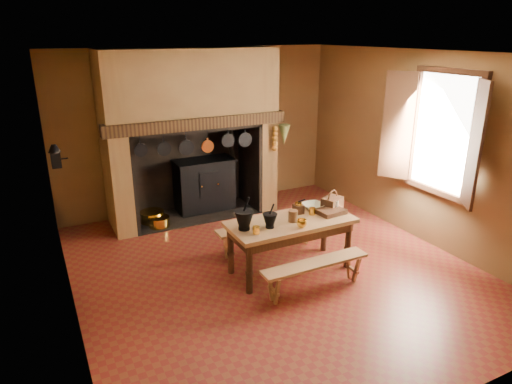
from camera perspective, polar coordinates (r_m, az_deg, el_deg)
floor at (r=6.27m, az=2.13°, el=-9.54°), size 5.50×5.50×0.00m
ceiling at (r=5.49m, az=2.51°, el=16.96°), size 5.50×5.50×0.00m
back_wall at (r=8.17m, az=-7.15°, el=7.73°), size 5.00×0.02×2.80m
wall_left at (r=5.07m, az=-23.29°, el=-1.05°), size 0.02×5.50×2.80m
wall_right at (r=7.24m, az=19.98°, el=5.20°), size 0.02×5.50×2.80m
wall_front at (r=3.74m, az=23.36°, el=-8.24°), size 5.00×0.02×2.80m
chimney_breast at (r=7.59m, az=-8.28°, el=9.95°), size 2.95×0.96×2.80m
iron_range at (r=8.11m, az=-6.43°, el=0.98°), size 1.12×0.55×1.60m
hearth_pans at (r=7.77m, az=-12.70°, el=-3.30°), size 0.51×0.62×0.20m
hanging_pans at (r=7.20m, az=-7.11°, el=5.83°), size 1.92×0.29×0.27m
onion_string at (r=7.73m, az=2.38°, el=6.67°), size 0.12×0.10×0.46m
herb_bunch at (r=7.80m, az=3.55°, el=7.15°), size 0.20×0.20×0.35m
window at (r=6.80m, az=21.79°, el=6.73°), size 0.39×1.75×1.76m
wall_coffee_mill at (r=6.53m, az=-23.81°, el=4.31°), size 0.23×0.16×0.31m
work_table at (r=5.99m, az=4.36°, el=-4.55°), size 1.66×0.74×0.72m
bench_front at (r=5.68m, az=7.41°, el=-9.56°), size 1.42×0.25×0.40m
bench_back at (r=6.60m, az=1.52°, el=-4.82°), size 1.55×0.27×0.44m
mortar_large at (r=5.61m, az=-1.50°, el=-3.40°), size 0.25×0.25×0.42m
mortar_small at (r=5.67m, az=1.76°, el=-3.51°), size 0.19×0.19×0.32m
coffee_grinder at (r=6.15m, az=5.31°, el=-2.04°), size 0.17×0.13×0.19m
brass_mug_a at (r=5.53m, az=0.03°, el=-4.77°), size 0.10×0.10×0.10m
brass_mug_b at (r=6.14m, az=7.05°, el=-2.40°), size 0.09×0.09×0.10m
mixing_bowl at (r=6.35m, az=7.12°, el=-1.76°), size 0.30×0.30×0.07m
stoneware_crock at (r=5.88m, az=4.65°, el=-3.01°), size 0.14×0.14×0.15m
glass_jar at (r=6.32m, az=9.91°, el=-1.68°), size 0.10×0.10×0.14m
wicker_basket at (r=6.38m, az=9.50°, el=-1.27°), size 0.34×0.29×0.27m
wooden_tray at (r=6.21m, az=9.38°, el=-2.42°), size 0.39×0.29×0.06m
brass_cup at (r=5.74m, az=5.74°, el=-3.92°), size 0.13×0.13×0.10m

